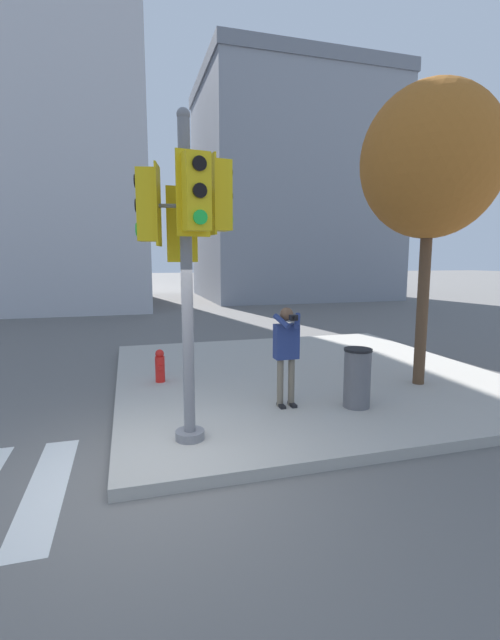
{
  "coord_description": "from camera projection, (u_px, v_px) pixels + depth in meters",
  "views": [
    {
      "loc": [
        -0.2,
        -5.06,
        2.63
      ],
      "look_at": [
        1.49,
        0.85,
        1.76
      ],
      "focal_mm": 24.0,
      "sensor_mm": 36.0,
      "label": 1
    }
  ],
  "objects": [
    {
      "name": "trash_bin",
      "position": [
        357.0,
        378.0,
        7.16
      ],
      "size": [
        0.47,
        0.47,
        1.0
      ],
      "color": "#5B5B60",
      "rests_on": "sidewalk_corner"
    },
    {
      "name": "traffic_signal_pole",
      "position": [
        186.0,
        233.0,
        5.56
      ],
      "size": [
        1.26,
        1.26,
        4.35
      ],
      "color": "slate",
      "rests_on": "sidewalk_corner"
    },
    {
      "name": "street_tree",
      "position": [
        431.0,
        162.0,
        7.99
      ],
      "size": [
        2.59,
        2.59,
        5.71
      ],
      "color": "brown",
      "rests_on": "sidewalk_corner"
    },
    {
      "name": "person_photographer",
      "position": [
        286.0,
        347.0,
        7.14
      ],
      "size": [
        0.5,
        0.53,
        1.68
      ],
      "color": "black",
      "rests_on": "sidewalk_corner"
    },
    {
      "name": "building_right",
      "position": [
        290.0,
        192.0,
        29.53
      ],
      "size": [
        12.32,
        10.4,
        14.5
      ],
      "color": "gray",
      "rests_on": "ground_plane"
    },
    {
      "name": "ground_plane",
      "position": [
        153.0,
        475.0,
        5.25
      ],
      "size": [
        160.0,
        160.0,
        0.0
      ],
      "primitive_type": "plane",
      "color": "slate"
    },
    {
      "name": "fire_hydrant",
      "position": [
        160.0,
        366.0,
        8.65
      ],
      "size": [
        0.19,
        0.25,
        0.67
      ],
      "color": "red",
      "rests_on": "sidewalk_corner"
    },
    {
      "name": "sidewalk_corner",
      "position": [
        304.0,
        375.0,
        9.52
      ],
      "size": [
        8.0,
        8.0,
        0.16
      ],
      "color": "#ADA89E",
      "rests_on": "ground_plane"
    }
  ]
}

